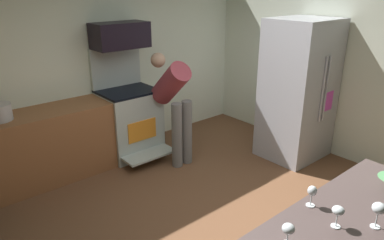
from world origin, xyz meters
name	(u,v)px	position (x,y,z in m)	size (l,w,h in m)	color
ground_plane	(209,224)	(0.00, 0.00, -0.01)	(5.20, 4.80, 0.02)	brown
wall_back	(95,63)	(0.00, 2.34, 1.30)	(5.20, 0.12, 2.60)	silver
wall_right	(349,65)	(2.54, 0.00, 1.30)	(0.12, 4.80, 2.60)	silver
lower_cabinet_run	(47,146)	(-0.90, 1.98, 0.45)	(2.40, 0.60, 0.90)	brown
oven_range	(129,120)	(0.27, 1.97, 0.51)	(0.76, 0.94, 1.52)	#B6C3BD
microwave	(120,35)	(0.27, 2.06, 1.68)	(0.74, 0.38, 0.34)	black
refrigerator	(298,90)	(2.03, 0.41, 0.96)	(0.87, 0.77, 1.92)	#B3B4BE
person_cook	(174,100)	(0.62, 1.37, 0.89)	(0.31, 0.70, 1.46)	slate
wine_glass_near	(288,230)	(-0.62, -1.31, 1.00)	(0.08, 0.08, 0.14)	silver
wine_glass_mid	(379,209)	(-0.06, -1.58, 1.03)	(0.08, 0.08, 0.18)	silver
wine_glass_far	(338,212)	(-0.25, -1.41, 1.01)	(0.08, 0.08, 0.15)	silver
wine_glass_extra	(312,192)	(-0.17, -1.18, 1.01)	(0.06, 0.06, 0.15)	silver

